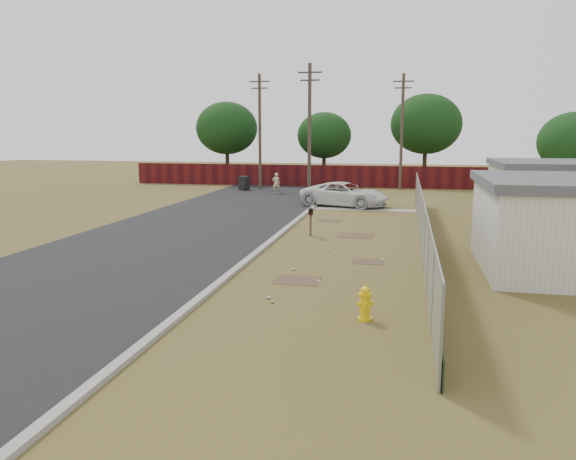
% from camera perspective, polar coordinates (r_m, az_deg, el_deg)
% --- Properties ---
extents(ground, '(120.00, 120.00, 0.00)m').
position_cam_1_polar(ground, '(22.20, 5.39, -1.94)').
color(ground, brown).
rests_on(ground, ground).
extents(street, '(15.10, 60.00, 0.12)m').
position_cam_1_polar(street, '(31.35, -5.28, 1.59)').
color(street, black).
rests_on(street, ground).
extents(chainlink_fence, '(0.10, 27.06, 2.02)m').
position_cam_1_polar(chainlink_fence, '(22.94, 13.48, 0.25)').
color(chainlink_fence, gray).
rests_on(chainlink_fence, ground).
extents(privacy_fence, '(30.00, 0.12, 1.80)m').
position_cam_1_polar(privacy_fence, '(47.48, 1.60, 5.54)').
color(privacy_fence, '#4D1010').
rests_on(privacy_fence, ground).
extents(utility_poles, '(12.60, 8.24, 9.00)m').
position_cam_1_polar(utility_poles, '(42.69, 3.71, 10.13)').
color(utility_poles, '#43392D').
rests_on(utility_poles, ground).
extents(horizon_trees, '(33.32, 31.94, 7.78)m').
position_cam_1_polar(horizon_trees, '(45.18, 9.99, 9.91)').
color(horizon_trees, '#352818').
rests_on(horizon_trees, ground).
extents(fire_hydrant, '(0.47, 0.47, 0.89)m').
position_cam_1_polar(fire_hydrant, '(13.95, 7.84, -7.41)').
color(fire_hydrant, yellow).
rests_on(fire_hydrant, ground).
extents(mailbox, '(0.28, 0.55, 1.25)m').
position_cam_1_polar(mailbox, '(24.76, 2.31, 1.66)').
color(mailbox, brown).
rests_on(mailbox, ground).
extents(pickup_truck, '(5.85, 3.92, 1.49)m').
position_cam_1_polar(pickup_truck, '(34.82, 5.79, 3.63)').
color(pickup_truck, silver).
rests_on(pickup_truck, ground).
extents(pedestrian, '(0.66, 0.54, 1.54)m').
position_cam_1_polar(pedestrian, '(41.88, -1.21, 4.77)').
color(pedestrian, beige).
rests_on(pedestrian, ground).
extents(trash_bin, '(0.88, 0.95, 1.10)m').
position_cam_1_polar(trash_bin, '(44.49, -4.48, 4.78)').
color(trash_bin, black).
rests_on(trash_bin, ground).
extents(scattered_litter, '(3.48, 12.65, 0.07)m').
position_cam_1_polar(scattered_litter, '(20.26, 3.73, -2.96)').
color(scattered_litter, silver).
rests_on(scattered_litter, ground).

